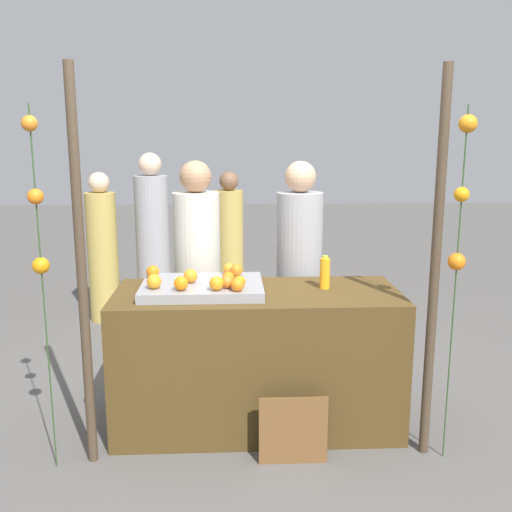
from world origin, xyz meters
TOP-DOWN VIEW (x-y plane):
  - ground_plane at (0.00, 0.00)m, footprint 24.00×24.00m
  - stall_counter at (0.00, 0.00)m, footprint 1.82×0.75m
  - orange_tray at (-0.35, 0.01)m, footprint 0.76×0.55m
  - orange_0 at (-0.47, -0.17)m, footprint 0.09×0.09m
  - orange_1 at (-0.18, -0.02)m, footprint 0.08×0.08m
  - orange_2 at (-0.13, 0.17)m, footprint 0.08×0.08m
  - orange_3 at (-0.67, 0.15)m, footprint 0.09×0.09m
  - orange_4 at (-0.13, -0.20)m, footprint 0.08×0.08m
  - orange_5 at (-0.42, 0.01)m, footprint 0.09×0.09m
  - orange_6 at (-0.12, -0.13)m, footprint 0.08×0.08m
  - orange_7 at (-0.19, -0.13)m, footprint 0.08×0.08m
  - orange_8 at (-0.18, 0.23)m, footprint 0.08×0.08m
  - orange_9 at (-0.25, -0.18)m, footprint 0.09×0.09m
  - orange_10 at (-0.63, -0.12)m, footprint 0.09×0.09m
  - juice_bottle at (0.44, 0.06)m, footprint 0.07×0.07m
  - chalkboard_sign at (0.18, -0.50)m, footprint 0.40×0.03m
  - vendor_left at (-0.41, 0.64)m, footprint 0.34×0.34m
  - vendor_right at (0.35, 0.66)m, footprint 0.34×0.34m
  - crowd_person_0 at (-0.17, 2.60)m, footprint 0.30×0.30m
  - crowd_person_1 at (-0.96, 2.34)m, footprint 0.34×0.34m
  - crowd_person_2 at (-1.45, 2.26)m, footprint 0.30×0.30m
  - canopy_post_left at (-0.99, -0.41)m, footprint 0.06×0.06m
  - canopy_post_right at (0.99, -0.41)m, footprint 0.06×0.06m
  - garland_strand_left at (-1.19, -0.47)m, footprint 0.09×0.10m
  - garland_strand_right at (1.09, -0.47)m, footprint 0.11×0.11m

SIDE VIEW (x-z plane):
  - ground_plane at x=0.00m, z-range 0.00..0.00m
  - chalkboard_sign at x=0.18m, z-range -0.01..0.41m
  - stall_counter at x=0.00m, z-range 0.00..0.90m
  - crowd_person_0 at x=-0.17m, z-range -0.05..1.44m
  - crowd_person_2 at x=-1.45m, z-range -0.05..1.46m
  - vendor_right at x=0.35m, z-range -0.06..1.64m
  - crowd_person_1 at x=-0.96m, z-range -0.06..1.64m
  - vendor_left at x=-0.41m, z-range -0.06..1.64m
  - orange_tray at x=-0.35m, z-range 0.90..0.96m
  - orange_8 at x=-0.18m, z-range 0.96..1.04m
  - orange_6 at x=-0.12m, z-range 0.96..1.04m
  - orange_1 at x=-0.18m, z-range 0.96..1.04m
  - orange_4 at x=-0.13m, z-range 0.96..1.04m
  - orange_7 at x=-0.19m, z-range 0.96..1.04m
  - orange_2 at x=-0.13m, z-range 0.96..1.04m
  - juice_bottle at x=0.44m, z-range 0.90..1.11m
  - orange_3 at x=-0.67m, z-range 0.96..1.05m
  - orange_0 at x=-0.47m, z-range 0.96..1.05m
  - orange_9 at x=-0.25m, z-range 0.96..1.05m
  - orange_5 at x=-0.42m, z-range 0.96..1.05m
  - orange_10 at x=-0.63m, z-range 0.96..1.05m
  - canopy_post_left at x=-0.99m, z-range 0.00..2.26m
  - canopy_post_right at x=0.99m, z-range 0.00..2.26m
  - garland_strand_left at x=-1.19m, z-range 0.48..2.52m
  - garland_strand_right at x=1.09m, z-range 0.52..2.56m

